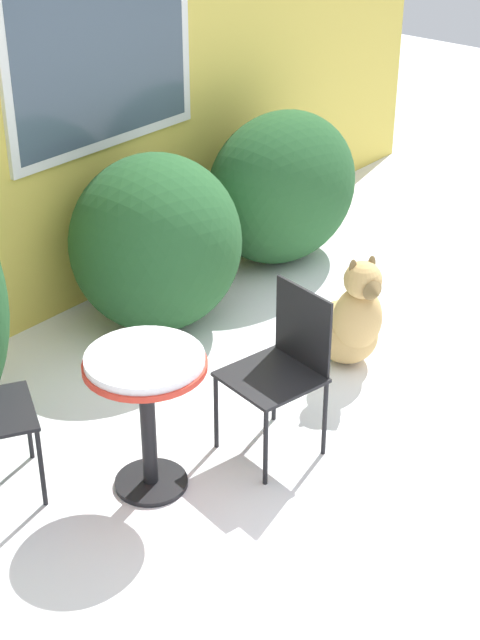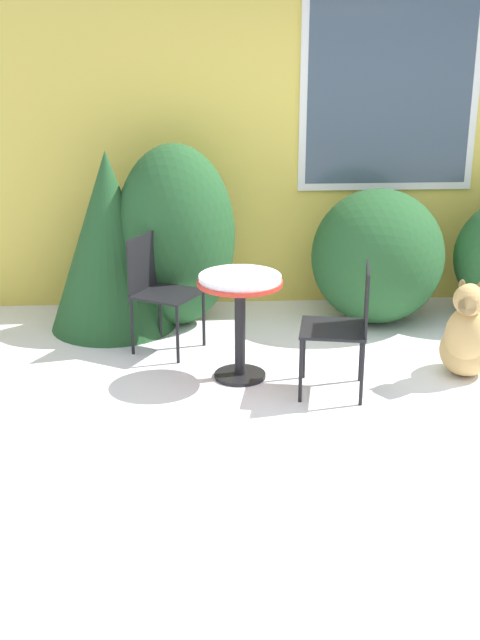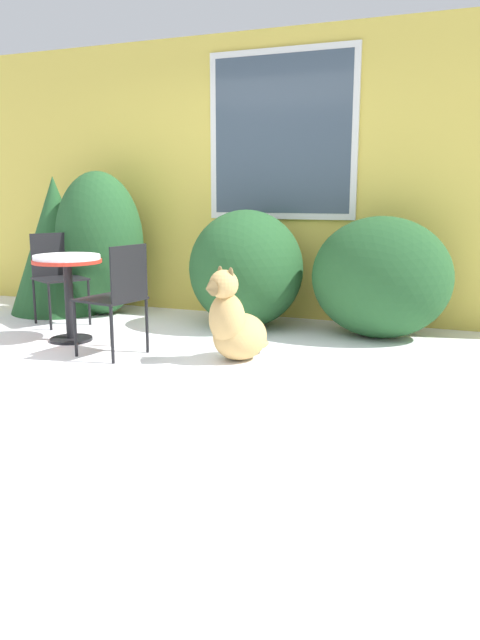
% 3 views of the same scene
% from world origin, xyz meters
% --- Properties ---
extents(ground_plane, '(16.00, 16.00, 0.00)m').
position_xyz_m(ground_plane, '(0.00, 0.00, 0.00)').
color(ground_plane, white).
extents(house_wall, '(8.00, 0.10, 2.77)m').
position_xyz_m(house_wall, '(0.04, 2.20, 1.42)').
color(house_wall, '#DBC14C').
rests_on(house_wall, ground_plane).
extents(shrub_left, '(0.94, 0.77, 1.46)m').
position_xyz_m(shrub_left, '(-1.23, 1.63, 0.73)').
color(shrub_left, '#235128').
rests_on(shrub_left, ground_plane).
extents(shrub_middle, '(1.07, 1.03, 1.09)m').
position_xyz_m(shrub_middle, '(0.40, 1.61, 0.55)').
color(shrub_middle, '#235128').
rests_on(shrub_middle, ground_plane).
extents(evergreen_bush, '(1.00, 1.00, 1.42)m').
position_xyz_m(evergreen_bush, '(-1.74, 1.60, 0.71)').
color(evergreen_bush, '#235128').
rests_on(evergreen_bush, ground_plane).
extents(patio_table, '(0.57, 0.57, 0.74)m').
position_xyz_m(patio_table, '(-0.78, 0.51, 0.58)').
color(patio_table, black).
rests_on(patio_table, ground_plane).
extents(patio_chair_near_table, '(0.58, 0.58, 0.86)m').
position_xyz_m(patio_chair_near_table, '(-1.35, 1.09, 0.49)').
color(patio_chair_near_table, black).
rests_on(patio_chair_near_table, ground_plane).
extents(patio_chair_far_side, '(0.50, 0.50, 0.86)m').
position_xyz_m(patio_chair_far_side, '(-0.12, 0.22, 0.49)').
color(patio_chair_far_side, black).
rests_on(patio_chair_far_side, ground_plane).
extents(dog, '(0.53, 0.61, 0.72)m').
position_xyz_m(dog, '(0.77, 0.42, 0.27)').
color(dog, tan).
rests_on(dog, ground_plane).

